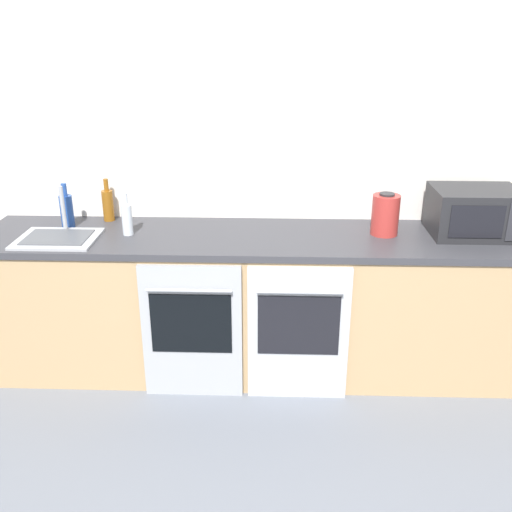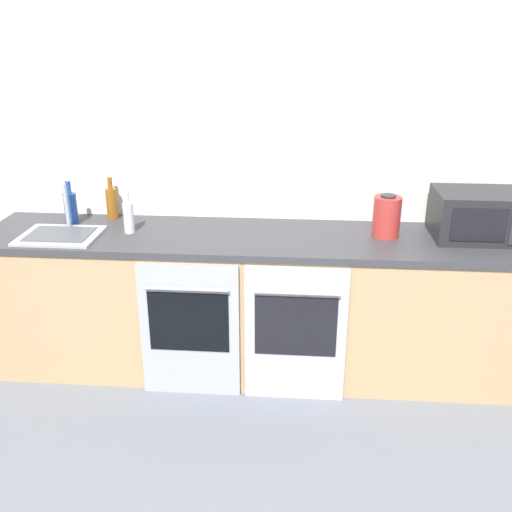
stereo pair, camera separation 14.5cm
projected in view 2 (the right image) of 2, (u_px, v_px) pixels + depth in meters
wall_back at (269, 153)px, 3.53m from camera, size 10.00×0.06×2.60m
counter_back at (264, 302)px, 3.52m from camera, size 3.38×0.67×0.88m
oven_left at (190, 330)px, 3.25m from camera, size 0.57×0.06×0.83m
oven_right at (295, 334)px, 3.20m from camera, size 0.57×0.06×0.83m
microwave at (478, 215)px, 3.27m from camera, size 0.50×0.38×0.27m
bottle_blue at (71, 207)px, 3.52m from camera, size 0.08×0.08×0.27m
bottle_clear at (129, 217)px, 3.37m from camera, size 0.06×0.06×0.25m
bottle_amber at (112, 202)px, 3.62m from camera, size 0.07×0.07×0.27m
kettle at (387, 216)px, 3.30m from camera, size 0.16×0.16×0.25m
sink at (60, 234)px, 3.33m from camera, size 0.45×0.36×0.28m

